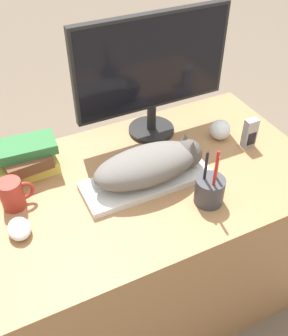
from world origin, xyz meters
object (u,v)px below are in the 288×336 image
book_stack (25,158)px  keyboard (147,180)px  phone (250,133)px  monitor (153,68)px  computer_mouse (19,229)px  coffee_mug (13,194)px  baseball (220,130)px  cat (153,163)px  pen_cup (210,190)px

book_stack → keyboard: bearing=-34.2°
book_stack → phone: bearing=-15.4°
keyboard → book_stack: bearing=145.8°
monitor → phone: monitor is taller
computer_mouse → phone: bearing=3.6°
coffee_mug → phone: (0.87, -0.07, 0.01)m
monitor → coffee_mug: 0.65m
coffee_mug → phone: size_ratio=0.93×
keyboard → computer_mouse: 0.44m
computer_mouse → phone: phone is taller
keyboard → baseball: size_ratio=5.62×
keyboard → coffee_mug: 0.44m
monitor → coffee_mug: (-0.58, -0.18, -0.23)m
coffee_mug → cat: bearing=-11.1°
keyboard → monitor: (0.15, 0.26, 0.27)m
keyboard → monitor: bearing=60.0°
coffee_mug → book_stack: size_ratio=0.48×
monitor → phone: 0.44m
monitor → pen_cup: bearing=-91.3°
computer_mouse → baseball: size_ratio=1.15×
monitor → coffee_mug: size_ratio=5.47×
cat → monitor: size_ratio=0.66×
keyboard → computer_mouse: bearing=-175.5°
computer_mouse → cat: bearing=4.3°
cat → baseball: bearing=17.3°
keyboard → cat: (0.02, 0.00, 0.07)m
keyboard → baseball: 0.39m
cat → computer_mouse: 0.47m
pen_cup → cat: bearing=126.1°
computer_mouse → coffee_mug: bearing=83.7°
pen_cup → baseball: pen_cup is taller
monitor → phone: size_ratio=5.08×
monitor → book_stack: monitor is taller
monitor → baseball: (0.22, -0.16, -0.24)m
pen_cup → keyboard: bearing=130.7°
computer_mouse → coffee_mug: 0.13m
keyboard → pen_cup: 0.22m
keyboard → baseball: bearing=16.3°
cat → pen_cup: pen_cup is taller
keyboard → coffee_mug: coffee_mug is taller
monitor → coffee_mug: bearing=-163.1°
coffee_mug → baseball: size_ratio=1.37×
monitor → phone: bearing=-40.0°
cat → baseball: (0.35, 0.11, -0.04)m
cat → book_stack: size_ratio=1.74×
cat → computer_mouse: cat is taller
coffee_mug → pen_cup: (0.57, -0.25, -0.00)m
monitor → pen_cup: (-0.01, -0.43, -0.23)m
cat → book_stack: (-0.37, 0.24, -0.02)m
cat → pen_cup: size_ratio=1.77×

